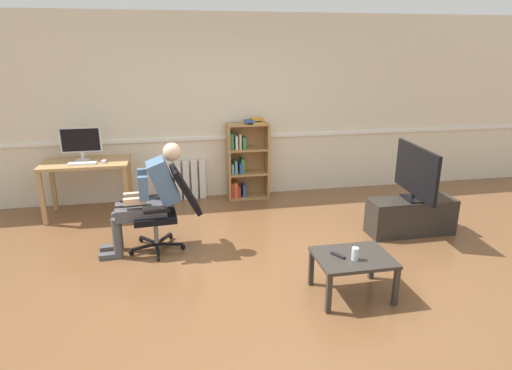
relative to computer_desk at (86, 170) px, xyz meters
name	(u,v)px	position (x,y,z in m)	size (l,w,h in m)	color
ground_plane	(258,276)	(1.93, -2.15, -0.64)	(18.00, 18.00, 0.00)	brown
back_wall	(223,108)	(1.93, 0.50, 0.71)	(12.00, 0.13, 2.70)	beige
computer_desk	(86,170)	(0.00, 0.00, 0.00)	(1.13, 0.66, 0.76)	tan
imac_monitor	(81,141)	(-0.04, 0.08, 0.37)	(0.53, 0.14, 0.45)	silver
keyboard	(82,163)	(-0.01, -0.14, 0.12)	(0.36, 0.12, 0.02)	white
computer_mouse	(104,162)	(0.25, -0.12, 0.13)	(0.06, 0.10, 0.03)	white
bookshelf	(245,161)	(2.23, 0.29, -0.07)	(0.62, 0.29, 1.22)	#AD7F4C
radiator	(182,180)	(1.27, 0.39, -0.34)	(0.71, 0.08, 0.60)	white
office_chair	(169,205)	(1.08, -1.29, -0.12)	(0.83, 0.62, 0.96)	black
person_seated	(150,195)	(0.88, -1.31, 0.01)	(0.97, 0.41, 1.23)	#4C4C51
tv_stand	(411,216)	(4.00, -1.45, -0.42)	(1.07, 0.36, 0.45)	#2D2823
tv_screen	(416,172)	(4.01, -1.45, 0.15)	(0.22, 1.01, 0.66)	black
coffee_table	(353,261)	(2.72, -2.64, -0.30)	(0.69, 0.54, 0.40)	#332D28
drinking_glass	(355,254)	(2.71, -2.71, -0.19)	(0.06, 0.06, 0.12)	silver
spare_remote	(338,255)	(2.58, -2.62, -0.24)	(0.04, 0.15, 0.02)	black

